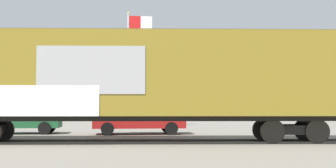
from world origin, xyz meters
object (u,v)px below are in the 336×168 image
at_px(freight_car, 133,77).
at_px(parked_car_red, 138,117).
at_px(flagpole, 134,49).
at_px(parked_car_green, 19,118).

height_order(freight_car, parked_car_red, freight_car).
distance_m(flagpole, parked_car_red, 9.24).
xyz_separation_m(flagpole, parked_car_green, (-5.75, -7.43, -4.55)).
bearing_deg(parked_car_red, freight_car, -91.41).
bearing_deg(parked_car_red, parked_car_green, 174.01).
bearing_deg(parked_car_green, flagpole, 52.27).
height_order(freight_car, flagpole, flagpole).
relative_size(flagpole, parked_car_green, 1.89).
bearing_deg(flagpole, parked_car_green, -127.73).
relative_size(freight_car, flagpole, 2.22).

